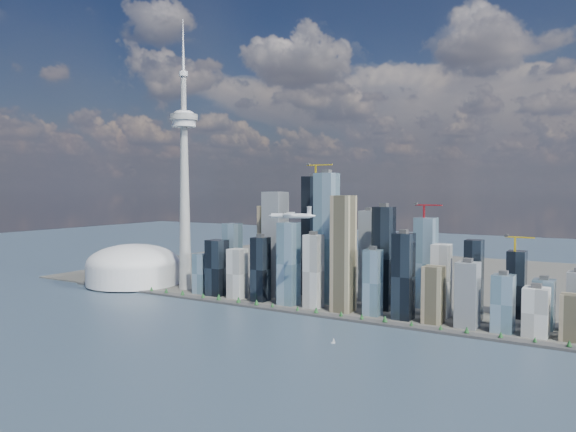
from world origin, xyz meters
The scene contains 9 objects.
ground centered at (0.00, 0.00, 0.00)m, with size 4000.00×4000.00×0.00m, color #2D4150.
seawall centered at (0.00, 250.00, 2.00)m, with size 1100.00×22.00×4.00m, color #383838.
land centered at (0.00, 700.00, 1.50)m, with size 1400.00×900.00×3.00m, color #4C4C47.
shoreline_trees centered at (0.00, 250.00, 8.78)m, with size 960.53×7.20×8.80m.
skyscraper_cluster centered at (59.62, 336.82, 79.71)m, with size 736.00×142.00×256.94m.
needle_tower centered at (-300.00, 310.00, 235.84)m, with size 56.00×56.00×550.50m.
dome_stadium centered at (-440.00, 300.00, 39.44)m, with size 200.00×200.00×86.00m.
airplane centered at (20.83, 202.84, 168.76)m, with size 73.14×65.57×18.59m.
sailboat_west centered at (139.84, 116.49, 2.81)m, with size 6.33×2.89×8.76m.
Camera 1 is at (480.78, -561.58, 214.21)m, focal length 35.00 mm.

